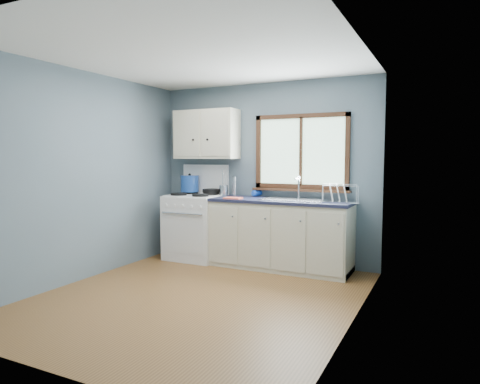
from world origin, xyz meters
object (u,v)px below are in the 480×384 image
at_px(utensil_crock, 224,190).
at_px(thermos, 234,186).
at_px(sink, 294,205).
at_px(skillet, 211,191).
at_px(stockpot, 190,183).
at_px(base_cabinets, 280,238).
at_px(dish_rack, 339,197).
at_px(gas_range, 196,225).

xyz_separation_m(utensil_crock, thermos, (0.15, 0.05, 0.06)).
bearing_deg(sink, skillet, 174.24).
bearing_deg(stockpot, sink, -4.06).
height_order(sink, skillet, sink).
relative_size(base_cabinets, thermos, 6.69).
distance_m(sink, thermos, 0.99).
height_order(utensil_crock, thermos, utensil_crock).
distance_m(base_cabinets, utensil_crock, 1.11).
xyz_separation_m(stockpot, dish_rack, (2.25, -0.11, -0.10)).
distance_m(stockpot, dish_rack, 2.26).
bearing_deg(utensil_crock, sink, -6.99).
xyz_separation_m(sink, utensil_crock, (-1.10, 0.14, 0.14)).
relative_size(base_cabinets, skillet, 4.94).
relative_size(utensil_crock, dish_rack, 0.76).
xyz_separation_m(gas_range, stockpot, (-0.18, 0.14, 0.59)).
height_order(gas_range, stockpot, gas_range).
bearing_deg(dish_rack, utensil_crock, 161.94).
bearing_deg(sink, base_cabinets, 179.87).
distance_m(stockpot, utensil_crock, 0.57).
relative_size(base_cabinets, stockpot, 5.79).
distance_m(base_cabinets, dish_rack, 0.95).
relative_size(thermos, dish_rack, 0.54).
relative_size(skillet, thermos, 1.36).
height_order(base_cabinets, stockpot, stockpot).
bearing_deg(dish_rack, thermos, 159.73).
relative_size(sink, thermos, 3.04).
relative_size(gas_range, sink, 1.62).
distance_m(gas_range, utensil_crock, 0.65).
bearing_deg(thermos, skillet, -171.68).
bearing_deg(base_cabinets, utensil_crock, 171.69).
distance_m(utensil_crock, dish_rack, 1.69).
distance_m(sink, dish_rack, 0.60).
xyz_separation_m(base_cabinets, skillet, (-1.13, 0.13, 0.57)).
height_order(skillet, stockpot, stockpot).
height_order(skillet, dish_rack, dish_rack).
height_order(base_cabinets, sink, sink).
bearing_deg(thermos, utensil_crock, -161.83).
relative_size(skillet, utensil_crock, 0.97).
bearing_deg(thermos, stockpot, -174.70).
xyz_separation_m(base_cabinets, thermos, (-0.78, 0.18, 0.65)).
xyz_separation_m(base_cabinets, stockpot, (-1.49, 0.12, 0.67)).
relative_size(base_cabinets, sink, 2.20).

